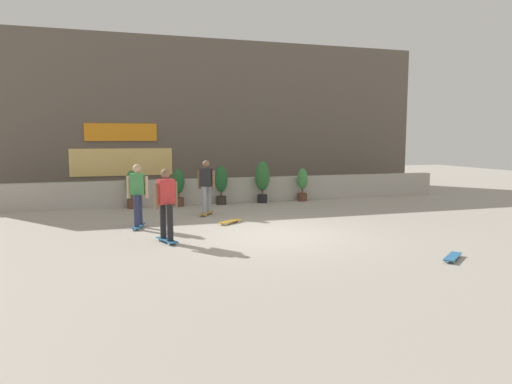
{
  "coord_description": "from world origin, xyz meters",
  "views": [
    {
      "loc": [
        -3.82,
        -10.69,
        2.39
      ],
      "look_at": [
        0.0,
        1.5,
        0.9
      ],
      "focal_mm": 32.89,
      "sensor_mm": 36.0,
      "label": 1
    }
  ],
  "objects_px": {
    "potted_plant_4": "(302,183)",
    "skateboard_near_camera": "(230,221)",
    "skateboard_aside": "(453,257)",
    "potted_plant_1": "(178,186)",
    "skater_far_left": "(166,202)",
    "potted_plant_2": "(221,183)",
    "potted_plant_3": "(262,179)",
    "potted_plant_0": "(132,188)",
    "skater_by_wall_left": "(206,185)",
    "skater_mid_plaza": "(138,193)"
  },
  "relations": [
    {
      "from": "potted_plant_2",
      "to": "potted_plant_4",
      "type": "distance_m",
      "value": 3.14
    },
    {
      "from": "potted_plant_4",
      "to": "skateboard_aside",
      "type": "bearing_deg",
      "value": -93.52
    },
    {
      "from": "potted_plant_2",
      "to": "skater_by_wall_left",
      "type": "distance_m",
      "value": 2.34
    },
    {
      "from": "potted_plant_1",
      "to": "skater_mid_plaza",
      "type": "height_order",
      "value": "skater_mid_plaza"
    },
    {
      "from": "potted_plant_0",
      "to": "skater_by_wall_left",
      "type": "xyz_separation_m",
      "value": [
        2.13,
        -2.13,
        0.23
      ]
    },
    {
      "from": "potted_plant_1",
      "to": "skater_by_wall_left",
      "type": "relative_size",
      "value": 0.77
    },
    {
      "from": "potted_plant_1",
      "to": "potted_plant_4",
      "type": "bearing_deg",
      "value": 0.0
    },
    {
      "from": "potted_plant_2",
      "to": "skater_far_left",
      "type": "xyz_separation_m",
      "value": [
        -2.59,
        -5.63,
        0.15
      ]
    },
    {
      "from": "potted_plant_1",
      "to": "potted_plant_2",
      "type": "distance_m",
      "value": 1.52
    },
    {
      "from": "potted_plant_3",
      "to": "potted_plant_4",
      "type": "distance_m",
      "value": 1.6
    },
    {
      "from": "potted_plant_1",
      "to": "skater_far_left",
      "type": "bearing_deg",
      "value": -100.77
    },
    {
      "from": "potted_plant_1",
      "to": "potted_plant_2",
      "type": "relative_size",
      "value": 0.94
    },
    {
      "from": "skater_by_wall_left",
      "to": "skater_far_left",
      "type": "distance_m",
      "value": 3.86
    },
    {
      "from": "potted_plant_0",
      "to": "potted_plant_1",
      "type": "xyz_separation_m",
      "value": [
        1.57,
        -0.0,
        0.02
      ]
    },
    {
      "from": "skater_mid_plaza",
      "to": "potted_plant_0",
      "type": "bearing_deg",
      "value": 89.76
    },
    {
      "from": "skateboard_aside",
      "to": "skater_far_left",
      "type": "bearing_deg",
      "value": 148.45
    },
    {
      "from": "skateboard_near_camera",
      "to": "potted_plant_0",
      "type": "bearing_deg",
      "value": 123.45
    },
    {
      "from": "potted_plant_0",
      "to": "potted_plant_4",
      "type": "bearing_deg",
      "value": -0.0
    },
    {
      "from": "potted_plant_2",
      "to": "skater_mid_plaza",
      "type": "height_order",
      "value": "skater_mid_plaza"
    },
    {
      "from": "potted_plant_2",
      "to": "potted_plant_4",
      "type": "bearing_deg",
      "value": 0.0
    },
    {
      "from": "potted_plant_0",
      "to": "potted_plant_3",
      "type": "height_order",
      "value": "potted_plant_3"
    },
    {
      "from": "potted_plant_0",
      "to": "potted_plant_4",
      "type": "distance_m",
      "value": 6.23
    },
    {
      "from": "skateboard_aside",
      "to": "potted_plant_4",
      "type": "bearing_deg",
      "value": 86.48
    },
    {
      "from": "potted_plant_0",
      "to": "potted_plant_1",
      "type": "distance_m",
      "value": 1.57
    },
    {
      "from": "skater_far_left",
      "to": "skateboard_near_camera",
      "type": "xyz_separation_m",
      "value": [
        1.97,
        1.89,
        -0.88
      ]
    },
    {
      "from": "potted_plant_3",
      "to": "potted_plant_0",
      "type": "bearing_deg",
      "value": 180.0
    },
    {
      "from": "skater_far_left",
      "to": "skateboard_aside",
      "type": "relative_size",
      "value": 2.26
    },
    {
      "from": "skater_mid_plaza",
      "to": "potted_plant_2",
      "type": "bearing_deg",
      "value": 49.73
    },
    {
      "from": "potted_plant_4",
      "to": "skater_far_left",
      "type": "height_order",
      "value": "skater_far_left"
    },
    {
      "from": "skater_mid_plaza",
      "to": "skater_by_wall_left",
      "type": "bearing_deg",
      "value": 35.63
    },
    {
      "from": "potted_plant_2",
      "to": "potted_plant_3",
      "type": "xyz_separation_m",
      "value": [
        1.55,
        -0.0,
        0.1
      ]
    },
    {
      "from": "potted_plant_0",
      "to": "potted_plant_2",
      "type": "relative_size",
      "value": 0.93
    },
    {
      "from": "potted_plant_1",
      "to": "potted_plant_4",
      "type": "height_order",
      "value": "potted_plant_1"
    },
    {
      "from": "potted_plant_4",
      "to": "skater_by_wall_left",
      "type": "bearing_deg",
      "value": -152.58
    },
    {
      "from": "potted_plant_0",
      "to": "skater_mid_plaza",
      "type": "bearing_deg",
      "value": -90.24
    },
    {
      "from": "potted_plant_0",
      "to": "skater_by_wall_left",
      "type": "distance_m",
      "value": 3.02
    },
    {
      "from": "potted_plant_1",
      "to": "skateboard_near_camera",
      "type": "height_order",
      "value": "potted_plant_1"
    },
    {
      "from": "potted_plant_3",
      "to": "skateboard_near_camera",
      "type": "distance_m",
      "value": 4.4
    },
    {
      "from": "potted_plant_0",
      "to": "skater_far_left",
      "type": "xyz_separation_m",
      "value": [
        0.5,
        -5.63,
        0.23
      ]
    },
    {
      "from": "skater_far_left",
      "to": "skateboard_near_camera",
      "type": "distance_m",
      "value": 2.87
    },
    {
      "from": "potted_plant_4",
      "to": "skateboard_near_camera",
      "type": "height_order",
      "value": "potted_plant_4"
    },
    {
      "from": "potted_plant_2",
      "to": "skateboard_aside",
      "type": "relative_size",
      "value": 1.85
    },
    {
      "from": "potted_plant_3",
      "to": "potted_plant_1",
      "type": "bearing_deg",
      "value": 180.0
    },
    {
      "from": "potted_plant_1",
      "to": "potted_plant_3",
      "type": "xyz_separation_m",
      "value": [
        3.07,
        0.0,
        0.17
      ]
    },
    {
      "from": "skater_mid_plaza",
      "to": "skateboard_aside",
      "type": "height_order",
      "value": "skater_mid_plaza"
    },
    {
      "from": "potted_plant_0",
      "to": "potted_plant_2",
      "type": "xyz_separation_m",
      "value": [
        3.09,
        -0.0,
        0.08
      ]
    },
    {
      "from": "potted_plant_1",
      "to": "potted_plant_2",
      "type": "xyz_separation_m",
      "value": [
        1.52,
        0.0,
        0.07
      ]
    },
    {
      "from": "potted_plant_0",
      "to": "potted_plant_1",
      "type": "bearing_deg",
      "value": -0.0
    },
    {
      "from": "potted_plant_0",
      "to": "skater_far_left",
      "type": "distance_m",
      "value": 5.66
    },
    {
      "from": "skateboard_near_camera",
      "to": "skateboard_aside",
      "type": "relative_size",
      "value": 1.03
    }
  ]
}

